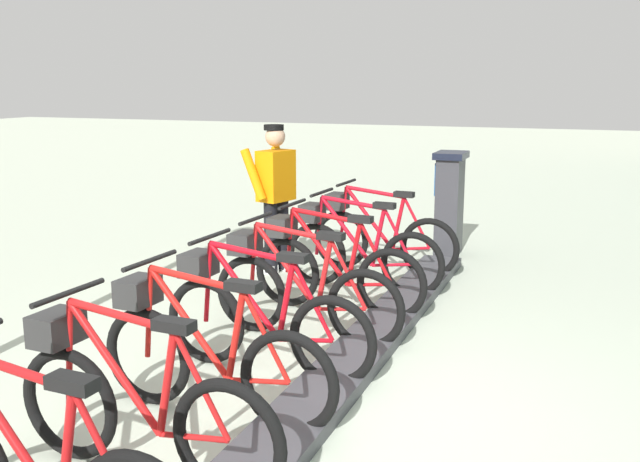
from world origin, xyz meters
The scene contains 11 objects.
ground_plane centered at (0.00, 0.00, 0.00)m, with size 60.00×60.00×0.00m, color beige.
dock_rail_base centered at (0.00, 0.00, 0.05)m, with size 0.44×8.50×0.10m, color #47474C.
payment_kiosk centered at (0.05, -4.79, 0.67)m, with size 0.36×0.52×1.28m.
bike_docked_0 centered at (0.62, -3.65, 0.43)m, with size 1.72×0.54×1.02m.
bike_docked_1 centered at (0.62, -2.88, 0.43)m, with size 1.72×0.54×1.02m.
bike_docked_2 centered at (0.62, -2.11, 0.43)m, with size 1.72×0.54×1.02m.
bike_docked_3 centered at (0.62, -1.34, 0.43)m, with size 1.72×0.54×1.02m.
bike_docked_4 centered at (0.62, -0.57, 0.43)m, with size 1.72×0.54×1.02m.
bike_docked_5 centered at (0.62, 0.20, 0.43)m, with size 1.72×0.54×1.02m.
bike_docked_6 centered at (0.62, 0.97, 0.43)m, with size 1.72×0.54×1.02m.
worker_near_rack centered at (1.71, -3.25, 0.91)m, with size 0.57×0.69×1.66m.
Camera 1 is at (-1.63, 3.98, 2.14)m, focal length 40.49 mm.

